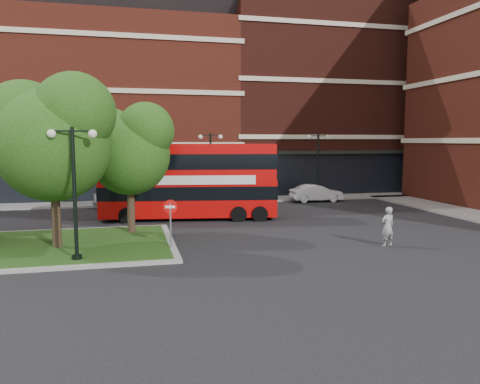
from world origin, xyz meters
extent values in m
plane|color=black|center=(0.00, 0.00, 0.00)|extent=(120.00, 120.00, 0.00)
cube|color=slate|center=(0.00, 16.50, 0.06)|extent=(44.00, 3.00, 0.12)
cube|color=maroon|center=(-8.00, 24.00, 7.00)|extent=(26.00, 12.00, 14.00)
cube|color=#471911|center=(14.00, 24.00, 8.00)|extent=(18.00, 12.00, 16.00)
cube|color=gray|center=(-8.00, 3.00, 0.06)|extent=(12.60, 7.60, 0.12)
cube|color=#19380F|center=(-8.00, 3.00, 0.07)|extent=(12.00, 7.00, 0.15)
cylinder|color=#2D2116|center=(-6.50, 2.50, 1.96)|extent=(0.36, 0.36, 3.92)
sphere|color=#1F3F0F|center=(-6.50, 2.50, 4.34)|extent=(4.60, 4.60, 4.60)
sphere|color=#1F3F0F|center=(-7.65, 3.19, 5.25)|extent=(3.45, 3.45, 3.45)
sphere|color=#1F3F0F|center=(-5.58, 2.04, 5.60)|extent=(3.22, 3.22, 3.22)
cylinder|color=#2D2116|center=(-3.50, 5.00, 1.74)|extent=(0.36, 0.36, 3.47)
sphere|color=#1F3F0F|center=(-3.50, 5.00, 3.84)|extent=(3.80, 3.80, 3.80)
sphere|color=#1F3F0F|center=(-4.45, 5.57, 4.65)|extent=(2.85, 2.85, 2.85)
sphere|color=#1F3F0F|center=(-2.74, 4.62, 4.96)|extent=(2.66, 2.66, 2.66)
cylinder|color=black|center=(-5.50, 0.20, 2.50)|extent=(0.14, 0.14, 5.00)
cylinder|color=black|center=(-5.50, 0.20, 0.15)|extent=(0.36, 0.36, 0.30)
cube|color=black|center=(-5.50, 0.20, 4.85)|extent=(1.40, 0.06, 0.06)
sphere|color=#F2EACC|center=(-6.20, 0.20, 4.75)|extent=(0.32, 0.32, 0.32)
sphere|color=#F2EACC|center=(-4.80, 0.20, 4.75)|extent=(0.32, 0.32, 0.32)
cylinder|color=black|center=(2.00, 14.50, 2.50)|extent=(0.14, 0.14, 5.00)
cylinder|color=black|center=(2.00, 14.50, 0.15)|extent=(0.36, 0.36, 0.30)
cube|color=black|center=(2.00, 14.50, 4.85)|extent=(1.40, 0.06, 0.06)
sphere|color=#F2EACC|center=(1.30, 14.50, 4.75)|extent=(0.32, 0.32, 0.32)
sphere|color=#F2EACC|center=(2.70, 14.50, 4.75)|extent=(0.32, 0.32, 0.32)
cylinder|color=black|center=(10.00, 14.50, 2.50)|extent=(0.14, 0.14, 5.00)
cylinder|color=black|center=(10.00, 14.50, 0.15)|extent=(0.36, 0.36, 0.30)
cube|color=black|center=(10.00, 14.50, 4.85)|extent=(1.40, 0.06, 0.06)
sphere|color=#F2EACC|center=(9.30, 14.50, 4.75)|extent=(0.32, 0.32, 0.32)
sphere|color=#F2EACC|center=(10.70, 14.50, 4.75)|extent=(0.32, 0.32, 0.32)
cube|color=#B70807|center=(-0.22, 9.00, 1.35)|extent=(10.14, 3.74, 1.89)
cube|color=#B70807|center=(-0.22, 9.00, 3.25)|extent=(10.04, 3.70, 1.89)
cube|color=black|center=(-0.22, 9.00, 3.34)|extent=(10.14, 3.74, 0.86)
cube|color=silver|center=(-0.39, 7.86, 2.34)|extent=(7.36, 1.17, 0.50)
imported|color=gray|center=(7.17, 0.06, 0.85)|extent=(0.67, 0.49, 1.70)
imported|color=#ACAEB3|center=(-3.75, 14.50, 0.73)|extent=(4.40, 2.10, 1.45)
imported|color=silver|center=(9.92, 14.50, 0.63)|extent=(3.87, 1.40, 1.27)
cylinder|color=slate|center=(-1.93, 1.50, 0.99)|extent=(0.07, 0.07, 1.98)
cylinder|color=red|center=(-1.93, 1.50, 1.80)|extent=(0.57, 0.18, 0.58)
cube|color=white|center=(-1.93, 1.50, 1.80)|extent=(0.40, 0.13, 0.11)
camera|label=1|loc=(-3.54, -17.65, 4.51)|focal=35.00mm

